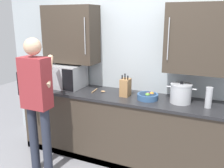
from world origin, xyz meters
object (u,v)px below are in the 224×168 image
Objects in this scene: fruit_bowl at (148,96)px; wooden_spoon at (99,91)px; thermos_flask at (209,97)px; knife_block at (125,87)px; person_figure at (37,96)px; stock_pot at (181,93)px; microwave_oven at (61,76)px.

fruit_bowl is 0.70m from wooden_spoon.
fruit_bowl is 1.37× the size of wooden_spoon.
wooden_spoon is at bearing 177.91° from thermos_flask.
person_figure is at bearing -141.89° from knife_block.
knife_block reaches higher than fruit_bowl.
wooden_spoon is 0.55× the size of stock_pot.
stock_pot is at bearing -0.15° from wooden_spoon.
stock_pot reaches higher than fruit_bowl.
knife_block is 1.10m from person_figure.
microwave_oven is 2.02m from thermos_flask.
thermos_flask is at bearing -0.53° from fruit_bowl.
fruit_bowl is at bearing 29.47° from person_figure.
person_figure is (-1.17, -0.66, 0.04)m from fruit_bowl.
microwave_oven is at bearing 177.72° from fruit_bowl.
stock_pot is 0.20× the size of person_figure.
wooden_spoon is 0.11× the size of person_figure.
wooden_spoon is at bearing 176.35° from fruit_bowl.
fruit_bowl is 0.40m from stock_pot.
microwave_oven reaches higher than fruit_bowl.
thermos_flask is 0.32m from stock_pot.
person_figure reaches higher than wooden_spoon.
person_figure is (-0.86, -0.68, -0.03)m from knife_block.
fruit_bowl is 0.70m from thermos_flask.
stock_pot is (0.69, 0.02, 0.00)m from knife_block.
knife_block is 0.87× the size of stock_pot.
stock_pot is at bearing -0.37° from microwave_oven.
knife_block reaches higher than wooden_spoon.
fruit_bowl is at bearing -3.32° from knife_block.
knife_block is at bearing -178.01° from stock_pot.
thermos_flask reaches higher than wooden_spoon.
thermos_flask is (2.02, -0.06, -0.04)m from microwave_oven.
stock_pot is (1.09, -0.00, 0.11)m from wooden_spoon.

